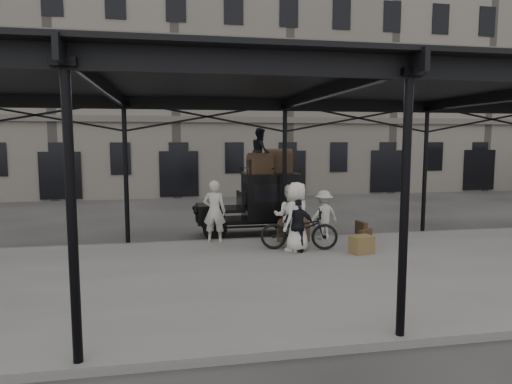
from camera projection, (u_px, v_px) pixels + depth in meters
ground at (301, 256)px, 13.15m from camera, size 120.00×120.00×0.00m
platform at (324, 273)px, 11.18m from camera, size 28.00×8.00×0.15m
canopy at (323, 87)px, 10.94m from camera, size 22.50×9.00×4.74m
building_frontage at (226, 84)px, 29.94m from camera, size 64.00×8.00×14.00m
taxi at (261, 201)px, 15.97m from camera, size 3.65×1.55×2.18m
porter_left at (214, 211)px, 14.14m from camera, size 0.81×0.65×1.95m
porter_midleft at (289, 216)px, 13.52m from camera, size 1.08×0.96×1.87m
porter_centre at (297, 217)px, 13.02m from camera, size 1.14×1.13×1.99m
porter_official at (298, 225)px, 12.88m from camera, size 0.98×0.62×1.55m
porter_right at (324, 215)px, 14.60m from camera, size 1.13×0.81×1.58m
bicycle at (299, 229)px, 13.25m from camera, size 2.36×1.27×1.18m
porter_roof at (260, 151)px, 15.67m from camera, size 0.66×0.81×1.56m
steamer_trunk_roof_near at (260, 165)px, 15.56m from camera, size 0.91×0.67×0.60m
steamer_trunk_roof_far at (278, 163)px, 16.13m from camera, size 0.99×0.65×0.70m
steamer_trunk_platform at (293, 232)px, 14.25m from camera, size 1.02×0.82×0.65m
wicker_hamper at (362, 245)px, 12.82m from camera, size 0.70×0.59×0.50m
suitcase_upright at (361, 228)px, 15.34m from camera, size 0.21×0.61×0.45m
suitcase_flat at (365, 236)px, 14.24m from camera, size 0.58×0.46×0.40m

